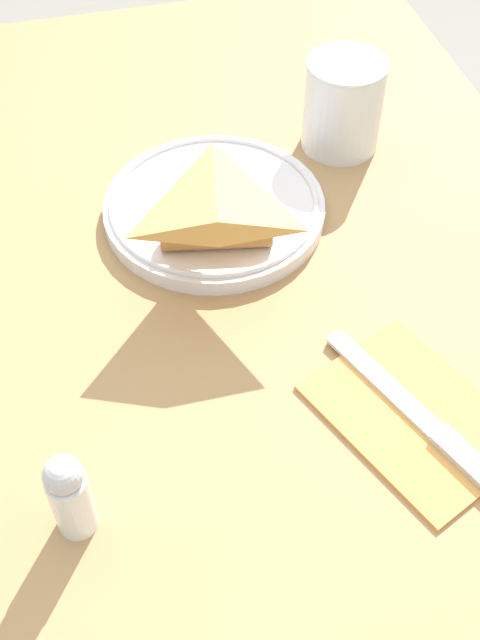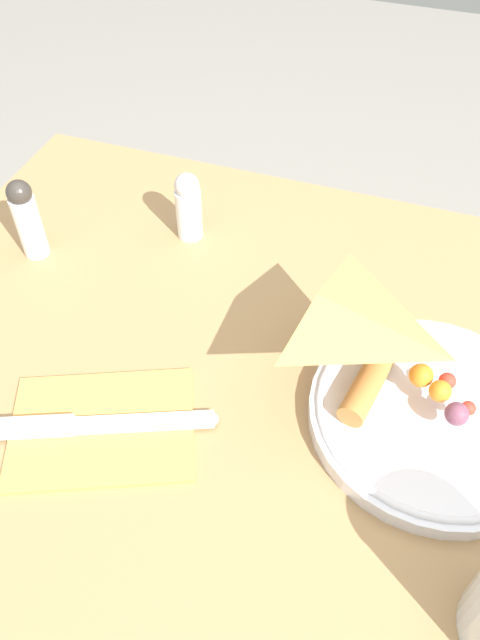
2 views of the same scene
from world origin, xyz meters
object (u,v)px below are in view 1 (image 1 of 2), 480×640
Objects in this scene: plate_pizza at (214,205)px; napkin_folded at (415,416)px; dining_table at (246,348)px; salt_shaker at (70,495)px; milk_glass at (343,108)px; butter_knife at (425,421)px.

plate_pizza is 1.13× the size of napkin_folded.
plate_pizza is (0.07, 0.02, 0.15)m from dining_table.
salt_shaker is at bearing 141.13° from dining_table.
milk_glass is 0.37m from butter_knife.
dining_table is at bearing 0.09° from butter_knife.
plate_pizza reaches higher than butter_knife.
milk_glass is at bearing -9.11° from napkin_folded.
dining_table is 0.16m from plate_pizza.
butter_knife is 0.28m from salt_shaker.
napkin_folded is 2.33× the size of salt_shaker.
milk_glass is 0.50m from salt_shaker.
dining_table is 0.27m from butter_knife.
butter_knife is 2.33× the size of salt_shaker.
salt_shaker reaches higher than napkin_folded.
napkin_folded is (-0.35, 0.06, -0.04)m from milk_glass.
plate_pizza is at bearing 20.55° from napkin_folded.
milk_glass is 0.51× the size of napkin_folded.
milk_glass is 0.36m from napkin_folded.
napkin_folded is at bearing -0.00° from butter_knife.
dining_table is 0.26m from napkin_folded.
salt_shaker is (-0.02, 0.28, 0.04)m from butter_knife.
napkin_folded is 1.00× the size of butter_knife.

